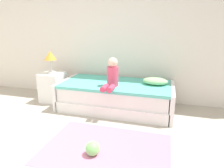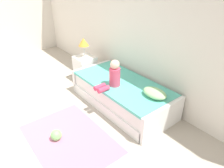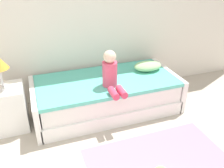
% 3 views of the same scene
% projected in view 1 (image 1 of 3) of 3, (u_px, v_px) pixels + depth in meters
% --- Properties ---
extents(wall_rear, '(7.20, 0.10, 2.90)m').
position_uv_depth(wall_rear, '(95.00, 29.00, 4.03)').
color(wall_rear, silver).
rests_on(wall_rear, ground).
extents(bed, '(2.11, 1.00, 0.50)m').
position_uv_depth(bed, '(116.00, 96.00, 3.66)').
color(bed, white).
rests_on(bed, ground).
extents(nightstand, '(0.44, 0.44, 0.60)m').
position_uv_depth(nightstand, '(53.00, 87.00, 4.01)').
color(nightstand, white).
rests_on(nightstand, ground).
extents(table_lamp, '(0.24, 0.24, 0.45)m').
position_uv_depth(table_lamp, '(50.00, 57.00, 3.82)').
color(table_lamp, silver).
rests_on(table_lamp, nightstand).
extents(child_figure, '(0.20, 0.51, 0.50)m').
position_uv_depth(child_figure, '(112.00, 75.00, 3.32)').
color(child_figure, '#E04C6B').
rests_on(child_figure, bed).
extents(pillow, '(0.44, 0.30, 0.13)m').
position_uv_depth(pillow, '(155.00, 81.00, 3.47)').
color(pillow, '#99CC8C').
rests_on(pillow, bed).
extents(toy_ball, '(0.17, 0.17, 0.17)m').
position_uv_depth(toy_ball, '(93.00, 149.00, 2.33)').
color(toy_ball, '#7FD872').
rests_on(toy_ball, ground).
extents(area_rug, '(1.60, 1.10, 0.01)m').
position_uv_depth(area_rug, '(106.00, 148.00, 2.47)').
color(area_rug, pink).
rests_on(area_rug, ground).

